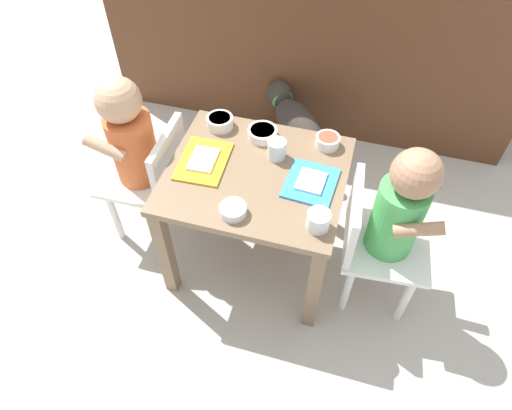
{
  "coord_description": "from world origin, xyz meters",
  "views": [
    {
      "loc": [
        0.29,
        -1.01,
        1.53
      ],
      "look_at": [
        0.0,
        0.0,
        0.3
      ],
      "focal_mm": 32.03,
      "sensor_mm": 36.0,
      "label": 1
    }
  ],
  "objects_px": {
    "food_tray_left": "(204,160)",
    "cereal_bowl_left_side": "(220,122)",
    "veggie_bowl_near": "(262,133)",
    "cereal_bowl_right_side": "(328,141)",
    "dining_table": "(256,190)",
    "veggie_bowl_far": "(233,210)",
    "water_cup_left": "(277,150)",
    "seated_child_right": "(394,215)",
    "food_tray_right": "(311,182)",
    "water_cup_right": "(318,221)",
    "seated_child_left": "(135,145)",
    "dog": "(296,122)"
  },
  "relations": [
    {
      "from": "veggie_bowl_far",
      "to": "cereal_bowl_right_side",
      "type": "distance_m",
      "value": 0.44
    },
    {
      "from": "seated_child_right",
      "to": "food_tray_left",
      "type": "distance_m",
      "value": 0.64
    },
    {
      "from": "seated_child_right",
      "to": "food_tray_right",
      "type": "xyz_separation_m",
      "value": [
        -0.27,
        0.04,
        0.04
      ]
    },
    {
      "from": "dining_table",
      "to": "food_tray_right",
      "type": "relative_size",
      "value": 3.09
    },
    {
      "from": "veggie_bowl_near",
      "to": "dining_table",
      "type": "bearing_deg",
      "value": -81.35
    },
    {
      "from": "veggie_bowl_far",
      "to": "seated_child_left",
      "type": "bearing_deg",
      "value": 153.13
    },
    {
      "from": "food_tray_left",
      "to": "food_tray_right",
      "type": "distance_m",
      "value": 0.36
    },
    {
      "from": "veggie_bowl_near",
      "to": "cereal_bowl_left_side",
      "type": "height_order",
      "value": "cereal_bowl_left_side"
    },
    {
      "from": "veggie_bowl_near",
      "to": "food_tray_right",
      "type": "bearing_deg",
      "value": -39.73
    },
    {
      "from": "veggie_bowl_far",
      "to": "cereal_bowl_right_side",
      "type": "relative_size",
      "value": 1.0
    },
    {
      "from": "seated_child_left",
      "to": "seated_child_right",
      "type": "relative_size",
      "value": 1.02
    },
    {
      "from": "food_tray_left",
      "to": "veggie_bowl_near",
      "type": "bearing_deg",
      "value": 48.18
    },
    {
      "from": "veggie_bowl_near",
      "to": "seated_child_right",
      "type": "bearing_deg",
      "value": -23.5
    },
    {
      "from": "dog",
      "to": "veggie_bowl_near",
      "type": "distance_m",
      "value": 0.54
    },
    {
      "from": "food_tray_left",
      "to": "veggie_bowl_far",
      "type": "bearing_deg",
      "value": -48.94
    },
    {
      "from": "dining_table",
      "to": "seated_child_right",
      "type": "bearing_deg",
      "value": -4.15
    },
    {
      "from": "seated_child_right",
      "to": "veggie_bowl_far",
      "type": "relative_size",
      "value": 8.43
    },
    {
      "from": "seated_child_left",
      "to": "dog",
      "type": "distance_m",
      "value": 0.79
    },
    {
      "from": "water_cup_left",
      "to": "veggie_bowl_near",
      "type": "distance_m",
      "value": 0.11
    },
    {
      "from": "dog",
      "to": "water_cup_left",
      "type": "distance_m",
      "value": 0.62
    },
    {
      "from": "seated_child_left",
      "to": "veggie_bowl_near",
      "type": "relative_size",
      "value": 6.83
    },
    {
      "from": "seated_child_right",
      "to": "water_cup_right",
      "type": "relative_size",
      "value": 9.98
    },
    {
      "from": "dining_table",
      "to": "cereal_bowl_left_side",
      "type": "distance_m",
      "value": 0.29
    },
    {
      "from": "seated_child_right",
      "to": "cereal_bowl_left_side",
      "type": "bearing_deg",
      "value": 160.99
    },
    {
      "from": "seated_child_right",
      "to": "water_cup_right",
      "type": "distance_m",
      "value": 0.26
    },
    {
      "from": "veggie_bowl_near",
      "to": "food_tray_left",
      "type": "bearing_deg",
      "value": -131.82
    },
    {
      "from": "veggie_bowl_far",
      "to": "cereal_bowl_left_side",
      "type": "distance_m",
      "value": 0.41
    },
    {
      "from": "seated_child_left",
      "to": "food_tray_right",
      "type": "xyz_separation_m",
      "value": [
        0.63,
        -0.03,
        0.03
      ]
    },
    {
      "from": "water_cup_right",
      "to": "veggie_bowl_far",
      "type": "bearing_deg",
      "value": -175.81
    },
    {
      "from": "food_tray_left",
      "to": "veggie_bowl_near",
      "type": "distance_m",
      "value": 0.23
    },
    {
      "from": "water_cup_right",
      "to": "veggie_bowl_near",
      "type": "height_order",
      "value": "water_cup_right"
    },
    {
      "from": "food_tray_left",
      "to": "cereal_bowl_left_side",
      "type": "height_order",
      "value": "cereal_bowl_left_side"
    },
    {
      "from": "seated_child_left",
      "to": "dog",
      "type": "bearing_deg",
      "value": 51.75
    },
    {
      "from": "water_cup_right",
      "to": "food_tray_right",
      "type": "bearing_deg",
      "value": 107.49
    },
    {
      "from": "dining_table",
      "to": "cereal_bowl_right_side",
      "type": "distance_m",
      "value": 0.3
    },
    {
      "from": "water_cup_left",
      "to": "seated_child_left",
      "type": "bearing_deg",
      "value": -173.66
    },
    {
      "from": "veggie_bowl_far",
      "to": "veggie_bowl_near",
      "type": "bearing_deg",
      "value": 91.28
    },
    {
      "from": "water_cup_right",
      "to": "cereal_bowl_left_side",
      "type": "xyz_separation_m",
      "value": [
        -0.42,
        0.35,
        -0.0
      ]
    },
    {
      "from": "water_cup_left",
      "to": "water_cup_right",
      "type": "xyz_separation_m",
      "value": [
        0.19,
        -0.26,
        -0.0
      ]
    },
    {
      "from": "seated_child_right",
      "to": "veggie_bowl_far",
      "type": "bearing_deg",
      "value": -162.14
    },
    {
      "from": "veggie_bowl_near",
      "to": "cereal_bowl_right_side",
      "type": "bearing_deg",
      "value": 4.34
    },
    {
      "from": "dog",
      "to": "cereal_bowl_right_side",
      "type": "xyz_separation_m",
      "value": [
        0.19,
        -0.43,
        0.3
      ]
    },
    {
      "from": "seated_child_left",
      "to": "cereal_bowl_right_side",
      "type": "height_order",
      "value": "seated_child_left"
    },
    {
      "from": "cereal_bowl_left_side",
      "to": "dining_table",
      "type": "bearing_deg",
      "value": -45.06
    },
    {
      "from": "dining_table",
      "to": "water_cup_left",
      "type": "height_order",
      "value": "water_cup_left"
    },
    {
      "from": "seated_child_left",
      "to": "seated_child_right",
      "type": "distance_m",
      "value": 0.91
    },
    {
      "from": "dining_table",
      "to": "veggie_bowl_far",
      "type": "xyz_separation_m",
      "value": [
        -0.02,
        -0.18,
        0.1
      ]
    },
    {
      "from": "water_cup_right",
      "to": "food_tray_left",
      "type": "bearing_deg",
      "value": 157.97
    },
    {
      "from": "dog",
      "to": "water_cup_left",
      "type": "xyz_separation_m",
      "value": [
        0.03,
        -0.53,
        0.31
      ]
    },
    {
      "from": "seated_child_right",
      "to": "food_tray_left",
      "type": "xyz_separation_m",
      "value": [
        -0.63,
        0.04,
        0.04
      ]
    }
  ]
}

